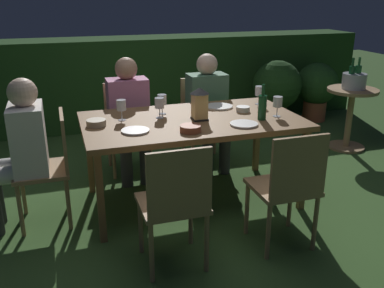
{
  "coord_description": "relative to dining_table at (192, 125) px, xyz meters",
  "views": [
    {
      "loc": [
        -1.03,
        -3.2,
        1.73
      ],
      "look_at": [
        0.0,
        0.0,
        0.52
      ],
      "focal_mm": 39.97,
      "sensor_mm": 36.0,
      "label": 1
    }
  ],
  "objects": [
    {
      "name": "person_in_pink",
      "position": [
        -0.4,
        0.7,
        -0.05
      ],
      "size": [
        0.38,
        0.47,
        1.15
      ],
      "color": "#C675A3",
      "rests_on": "ground"
    },
    {
      "name": "person_in_green",
      "position": [
        0.4,
        0.7,
        -0.05
      ],
      "size": [
        0.38,
        0.47,
        1.15
      ],
      "color": "#4C7A5B",
      "rests_on": "ground"
    },
    {
      "name": "wine_glass_e",
      "position": [
        -0.25,
        0.1,
        0.17
      ],
      "size": [
        0.08,
        0.08,
        0.17
      ],
      "color": "silver",
      "rests_on": "dining_table"
    },
    {
      "name": "lantern_centerpiece",
      "position": [
        0.05,
        -0.05,
        0.2
      ],
      "size": [
        0.15,
        0.15,
        0.27
      ],
      "color": "black",
      "rests_on": "dining_table"
    },
    {
      "name": "plate_b",
      "position": [
        0.33,
        -0.29,
        0.06
      ],
      "size": [
        0.22,
        0.22,
        0.01
      ],
      "primitive_type": "cylinder",
      "color": "white",
      "rests_on": "dining_table"
    },
    {
      "name": "wine_glass_a",
      "position": [
        -0.2,
        0.2,
        0.17
      ],
      "size": [
        0.08,
        0.08,
        0.17
      ],
      "color": "silver",
      "rests_on": "dining_table"
    },
    {
      "name": "dining_table",
      "position": [
        0.0,
        0.0,
        0.0
      ],
      "size": [
        1.77,
        1.0,
        0.74
      ],
      "color": "brown",
      "rests_on": "ground"
    },
    {
      "name": "wine_glass_c",
      "position": [
        0.73,
        0.26,
        0.17
      ],
      "size": [
        0.08,
        0.08,
        0.17
      ],
      "color": "silver",
      "rests_on": "dining_table"
    },
    {
      "name": "person_in_cream",
      "position": [
        -1.33,
        0.0,
        -0.05
      ],
      "size": [
        0.48,
        0.38,
        1.15
      ],
      "color": "white",
      "rests_on": "ground"
    },
    {
      "name": "chair_side_left_a",
      "position": [
        -0.4,
        -0.89,
        -0.2
      ],
      "size": [
        0.42,
        0.4,
        0.87
      ],
      "color": "#9E7A51",
      "rests_on": "ground"
    },
    {
      "name": "ice_bucket",
      "position": [
        2.11,
        0.71,
        0.11
      ],
      "size": [
        0.26,
        0.26,
        0.34
      ],
      "color": "#B2B7BF",
      "rests_on": "side_table"
    },
    {
      "name": "chair_side_right_b",
      "position": [
        0.4,
        0.89,
        -0.2
      ],
      "size": [
        0.42,
        0.4,
        0.87
      ],
      "color": "#9E7A51",
      "rests_on": "ground"
    },
    {
      "name": "chair_side_right_a",
      "position": [
        -0.4,
        0.89,
        -0.2
      ],
      "size": [
        0.42,
        0.4,
        0.87
      ],
      "color": "#9E7A51",
      "rests_on": "ground"
    },
    {
      "name": "ground_plane",
      "position": [
        0.0,
        0.0,
        -0.69
      ],
      "size": [
        16.0,
        16.0,
        0.0
      ],
      "primitive_type": "plane",
      "color": "#385B28"
    },
    {
      "name": "potted_plant_corner",
      "position": [
        2.39,
        1.81,
        -0.22
      ],
      "size": [
        0.57,
        0.57,
        0.8
      ],
      "color": "#9E5133",
      "rests_on": "ground"
    },
    {
      "name": "bowl_olives",
      "position": [
        0.49,
        0.08,
        0.08
      ],
      "size": [
        0.12,
        0.12,
        0.04
      ],
      "color": "silver",
      "rests_on": "dining_table"
    },
    {
      "name": "side_table",
      "position": [
        2.11,
        0.71,
        -0.22
      ],
      "size": [
        0.56,
        0.56,
        0.7
      ],
      "color": "#9E7A51",
      "rests_on": "ground"
    },
    {
      "name": "plate_a",
      "position": [
        0.34,
        0.27,
        0.06
      ],
      "size": [
        0.24,
        0.24,
        0.01
      ],
      "primitive_type": "cylinder",
      "color": "silver",
      "rests_on": "dining_table"
    },
    {
      "name": "wine_glass_d",
      "position": [
        0.69,
        -0.16,
        0.17
      ],
      "size": [
        0.08,
        0.08,
        0.17
      ],
      "color": "silver",
      "rests_on": "dining_table"
    },
    {
      "name": "chair_head_near",
      "position": [
        -1.13,
        0.0,
        -0.2
      ],
      "size": [
        0.4,
        0.42,
        0.87
      ],
      "color": "#9E7A51",
      "rests_on": "ground"
    },
    {
      "name": "hedge_backdrop",
      "position": [
        0.0,
        2.49,
        -0.11
      ],
      "size": [
        6.39,
        0.66,
        1.15
      ],
      "primitive_type": "cube",
      "color": "#1E4219",
      "rests_on": "ground"
    },
    {
      "name": "bowl_bread",
      "position": [
        -0.12,
        -0.33,
        0.08
      ],
      "size": [
        0.16,
        0.16,
        0.05
      ],
      "color": "#9E5138",
      "rests_on": "dining_table"
    },
    {
      "name": "green_bottle_on_table",
      "position": [
        0.53,
        -0.2,
        0.16
      ],
      "size": [
        0.07,
        0.07,
        0.29
      ],
      "color": "#144723",
      "rests_on": "dining_table"
    },
    {
      "name": "bowl_salad",
      "position": [
        -0.77,
        0.04,
        0.08
      ],
      "size": [
        0.15,
        0.15,
        0.05
      ],
      "color": "#BCAD8E",
      "rests_on": "dining_table"
    },
    {
      "name": "wine_glass_b",
      "position": [
        -0.55,
        0.13,
        0.17
      ],
      "size": [
        0.08,
        0.08,
        0.17
      ],
      "color": "silver",
      "rests_on": "dining_table"
    },
    {
      "name": "plate_c",
      "position": [
        -0.51,
        -0.2,
        0.06
      ],
      "size": [
        0.21,
        0.21,
        0.01
      ],
      "primitive_type": "cylinder",
      "color": "white",
      "rests_on": "dining_table"
    },
    {
      "name": "chair_side_left_b",
      "position": [
        0.4,
        -0.89,
        -0.2
      ],
      "size": [
        0.42,
        0.4,
        0.87
      ],
      "color": "#9E7A51",
      "rests_on": "ground"
    },
    {
      "name": "potted_plant_by_hedge",
      "position": [
        1.72,
        1.72,
        -0.16
      ],
      "size": [
        0.64,
        0.64,
        0.88
      ],
      "color": "brown",
      "rests_on": "ground"
    }
  ]
}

